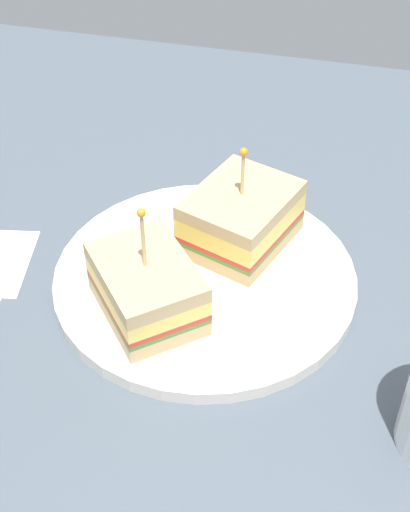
{
  "coord_description": "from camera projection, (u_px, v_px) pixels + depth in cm",
  "views": [
    {
      "loc": [
        -11.4,
        44.61,
        43.85
      ],
      "look_at": [
        0.0,
        0.0,
        3.23
      ],
      "focal_mm": 50.58,
      "sensor_mm": 36.0,
      "label": 1
    }
  ],
  "objects": [
    {
      "name": "sandwich_half_back",
      "position": [
        147.0,
        288.0,
        0.58
      ],
      "size": [
        11.48,
        11.77,
        10.51
      ],
      "color": "tan",
      "rests_on": "plate"
    },
    {
      "name": "sandwich_half_front",
      "position": [
        241.0,
        218.0,
        0.64
      ],
      "size": [
        10.55,
        11.76,
        10.02
      ],
      "color": "tan",
      "rests_on": "plate"
    },
    {
      "name": "plate",
      "position": [
        205.0,
        278.0,
        0.63
      ],
      "size": [
        26.35,
        26.35,
        1.23
      ],
      "primitive_type": "cylinder",
      "color": "silver",
      "rests_on": "ground_plane"
    },
    {
      "name": "ground_plane",
      "position": [
        205.0,
        292.0,
        0.64
      ],
      "size": [
        91.07,
        91.07,
        2.0
      ],
      "primitive_type": "cube",
      "color": "#4C5660"
    }
  ]
}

